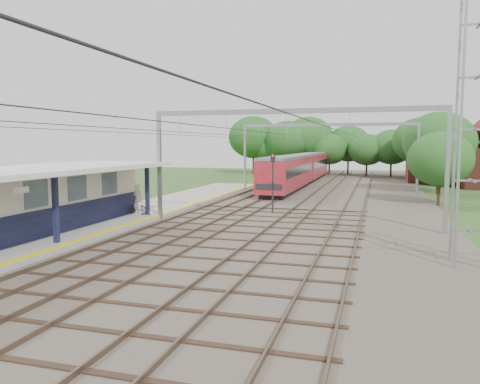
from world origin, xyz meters
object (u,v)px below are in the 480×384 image
(person, at_px, (138,199))
(bicycle, at_px, (137,207))
(signal_post, at_px, (273,177))
(train, at_px, (301,168))

(person, relative_size, bicycle, 1.27)
(bicycle, distance_m, signal_post, 9.56)
(signal_post, bearing_deg, person, -138.51)
(train, bearing_deg, bicycle, -102.08)
(signal_post, bearing_deg, train, 104.53)
(bicycle, height_order, train, train)
(bicycle, xyz_separation_m, signal_post, (8.04, 4.84, 1.82))
(person, height_order, train, train)
(person, bearing_deg, train, -86.45)
(person, bearing_deg, bicycle, 15.44)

